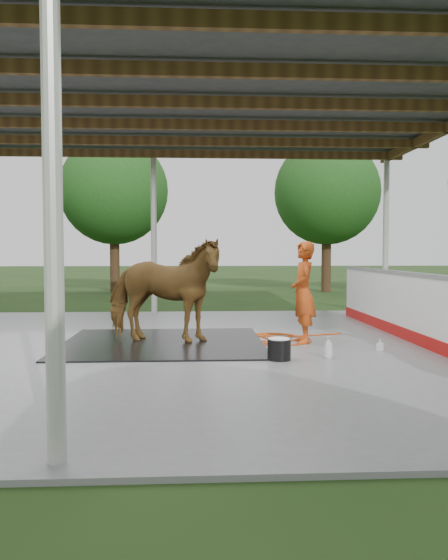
{
  "coord_description": "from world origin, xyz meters",
  "views": [
    {
      "loc": [
        0.98,
        -8.56,
        1.55
      ],
      "look_at": [
        1.45,
        0.14,
        1.09
      ],
      "focal_mm": 35.0,
      "sensor_mm": 36.0,
      "label": 1
    }
  ],
  "objects": [
    {
      "name": "ground",
      "position": [
        0.0,
        0.0,
        0.0
      ],
      "size": [
        100.0,
        100.0,
        0.0
      ],
      "primitive_type": "plane",
      "color": "#1E3814"
    },
    {
      "name": "concrete_slab",
      "position": [
        0.0,
        0.0,
        0.03
      ],
      "size": [
        12.0,
        10.0,
        0.05
      ],
      "primitive_type": "cube",
      "color": "slate",
      "rests_on": "ground"
    },
    {
      "name": "pavilion_structure",
      "position": [
        0.0,
        -0.0,
        3.97
      ],
      "size": [
        12.6,
        10.6,
        4.05
      ],
      "color": "beige",
      "rests_on": "ground"
    },
    {
      "name": "dasher_board",
      "position": [
        4.6,
        0.0,
        0.59
      ],
      "size": [
        0.16,
        8.0,
        1.15
      ],
      "color": "#AB100E",
      "rests_on": "concrete_slab"
    },
    {
      "name": "tree_belt",
      "position": [
        0.3,
        0.9,
        3.79
      ],
      "size": [
        28.0,
        28.0,
        5.8
      ],
      "color": "#382314",
      "rests_on": "ground"
    },
    {
      "name": "rubber_mat",
      "position": [
        0.47,
        0.28,
        0.06
      ],
      "size": [
        3.22,
        3.02,
        0.02
      ],
      "primitive_type": "cube",
      "color": "black",
      "rests_on": "concrete_slab"
    },
    {
      "name": "horse",
      "position": [
        0.47,
        0.28,
        0.91
      ],
      "size": [
        2.15,
        1.36,
        1.68
      ],
      "primitive_type": "imported",
      "rotation": [
        0.0,
        0.0,
        1.33
      ],
      "color": "brown",
      "rests_on": "rubber_mat"
    },
    {
      "name": "handler",
      "position": [
        2.76,
        0.24,
        0.88
      ],
      "size": [
        0.41,
        0.61,
        1.66
      ],
      "primitive_type": "imported",
      "rotation": [
        0.0,
        0.0,
        -1.6
      ],
      "color": "#BC4414",
      "rests_on": "concrete_slab"
    },
    {
      "name": "wash_bucket",
      "position": [
        2.14,
        -1.16,
        0.2
      ],
      "size": [
        0.32,
        0.32,
        0.3
      ],
      "color": "black",
      "rests_on": "concrete_slab"
    },
    {
      "name": "soap_bottle_a",
      "position": [
        2.85,
        -1.09,
        0.21
      ],
      "size": [
        0.15,
        0.15,
        0.31
      ],
      "primitive_type": "imported",
      "rotation": [
        0.0,
        0.0,
        0.27
      ],
      "color": "silver",
      "rests_on": "concrete_slab"
    },
    {
      "name": "soap_bottle_b",
      "position": [
        3.76,
        -0.57,
        0.14
      ],
      "size": [
        0.12,
        0.12,
        0.18
      ],
      "primitive_type": "imported",
      "rotation": [
        0.0,
        0.0,
        -0.75
      ],
      "color": "#338CD8",
      "rests_on": "concrete_slab"
    },
    {
      "name": "hose_coil",
      "position": [
        2.11,
        0.56,
        0.06
      ],
      "size": [
        2.53,
        1.31,
        0.02
      ],
      "color": "#B23F0C",
      "rests_on": "concrete_slab"
    }
  ]
}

